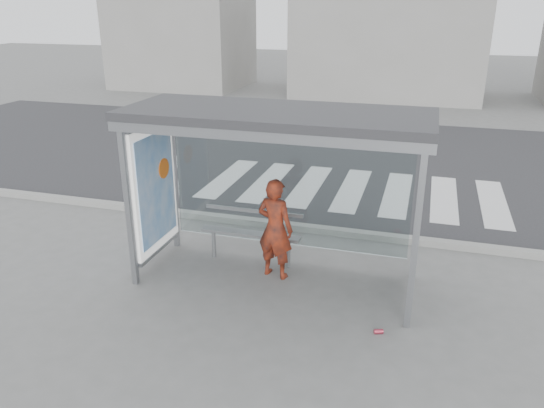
{
  "coord_description": "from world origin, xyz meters",
  "views": [
    {
      "loc": [
        1.99,
        -6.89,
        4.0
      ],
      "look_at": [
        -0.12,
        0.2,
        1.16
      ],
      "focal_mm": 35.0,
      "sensor_mm": 36.0,
      "label": 1
    }
  ],
  "objects_px": {
    "person": "(275,229)",
    "soda_can": "(378,331)",
    "bus_shelter": "(252,152)",
    "bench": "(251,233)"
  },
  "relations": [
    {
      "from": "person",
      "to": "soda_can",
      "type": "bearing_deg",
      "value": 159.3
    },
    {
      "from": "bus_shelter",
      "to": "soda_can",
      "type": "distance_m",
      "value": 3.0
    },
    {
      "from": "person",
      "to": "soda_can",
      "type": "height_order",
      "value": "person"
    },
    {
      "from": "bus_shelter",
      "to": "soda_can",
      "type": "relative_size",
      "value": 36.68
    },
    {
      "from": "person",
      "to": "soda_can",
      "type": "xyz_separation_m",
      "value": [
        1.71,
        -1.12,
        -0.76
      ]
    },
    {
      "from": "soda_can",
      "to": "bench",
      "type": "bearing_deg",
      "value": 146.48
    },
    {
      "from": "bus_shelter",
      "to": "bench",
      "type": "distance_m",
      "value": 1.55
    },
    {
      "from": "person",
      "to": "bench",
      "type": "height_order",
      "value": "person"
    },
    {
      "from": "bus_shelter",
      "to": "soda_can",
      "type": "bearing_deg",
      "value": -27.0
    },
    {
      "from": "bench",
      "to": "soda_can",
      "type": "height_order",
      "value": "bench"
    }
  ]
}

